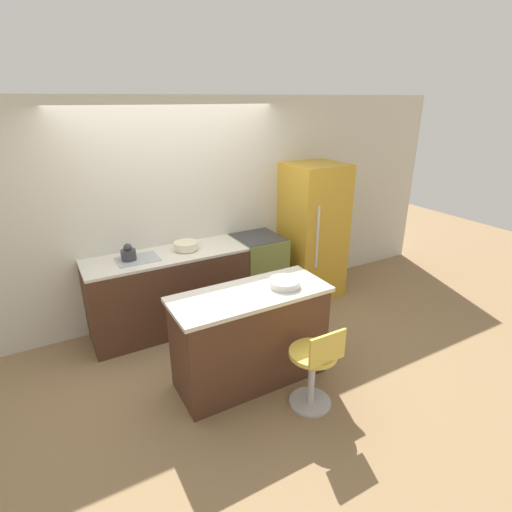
# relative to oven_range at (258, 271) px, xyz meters

# --- Properties ---
(ground_plane) EXTENTS (14.00, 14.00, 0.00)m
(ground_plane) POSITION_rel_oven_range_xyz_m (-0.92, -0.32, -0.47)
(ground_plane) COLOR #8E704C
(wall_back) EXTENTS (8.00, 0.06, 2.60)m
(wall_back) POSITION_rel_oven_range_xyz_m (-0.92, 0.34, 0.83)
(wall_back) COLOR beige
(wall_back) RESTS_ON ground_plane
(back_counter) EXTENTS (1.80, 0.61, 0.94)m
(back_counter) POSITION_rel_oven_range_xyz_m (-1.19, 0.00, -0.00)
(back_counter) COLOR #4C2D1E
(back_counter) RESTS_ON ground_plane
(kitchen_island) EXTENTS (1.46, 0.60, 0.94)m
(kitchen_island) POSITION_rel_oven_range_xyz_m (-0.82, -1.29, -0.00)
(kitchen_island) COLOR #4C2D1E
(kitchen_island) RESTS_ON ground_plane
(oven_range) EXTENTS (0.56, 0.62, 0.94)m
(oven_range) POSITION_rel_oven_range_xyz_m (0.00, 0.00, 0.00)
(oven_range) COLOR olive
(oven_range) RESTS_ON ground_plane
(refrigerator) EXTENTS (0.72, 0.71, 1.79)m
(refrigerator) POSITION_rel_oven_range_xyz_m (0.82, -0.04, 0.43)
(refrigerator) COLOR gold
(refrigerator) RESTS_ON ground_plane
(stool_chair) EXTENTS (0.42, 0.42, 0.82)m
(stool_chair) POSITION_rel_oven_range_xyz_m (-0.53, -1.89, -0.07)
(stool_chair) COLOR #B7B7BC
(stool_chair) RESTS_ON ground_plane
(kettle) EXTENTS (0.16, 0.16, 0.18)m
(kettle) POSITION_rel_oven_range_xyz_m (-1.59, 0.02, 0.55)
(kettle) COLOR #333338
(kettle) RESTS_ON back_counter
(mixing_bowl) EXTENTS (0.27, 0.27, 0.09)m
(mixing_bowl) POSITION_rel_oven_range_xyz_m (-0.95, 0.02, 0.52)
(mixing_bowl) COLOR beige
(mixing_bowl) RESTS_ON back_counter
(fruit_bowl) EXTENTS (0.29, 0.29, 0.07)m
(fruit_bowl) POSITION_rel_oven_range_xyz_m (-0.48, -1.33, 0.50)
(fruit_bowl) COLOR white
(fruit_bowl) RESTS_ON kitchen_island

